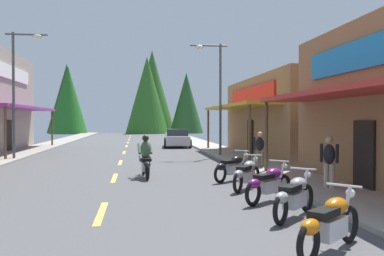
% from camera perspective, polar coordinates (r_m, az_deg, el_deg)
% --- Properties ---
extents(ground, '(10.32, 81.82, 0.10)m').
position_cam_1_polar(ground, '(26.95, -9.29, -3.51)').
color(ground, '#4C4C4F').
extents(sidewalk_left, '(2.30, 81.82, 0.12)m').
position_cam_1_polar(sidewalk_left, '(27.85, -22.40, -3.21)').
color(sidewalk_left, gray).
rests_on(sidewalk_left, ground).
extents(sidewalk_right, '(2.30, 81.82, 0.12)m').
position_cam_1_polar(sidewalk_right, '(27.48, 3.99, -3.18)').
color(sidewalk_right, '#9E9991').
rests_on(sidewalk_right, ground).
extents(centerline_dashes, '(0.16, 55.89, 0.01)m').
position_cam_1_polar(centerline_dashes, '(30.10, -9.11, -2.92)').
color(centerline_dashes, '#E0C64C').
rests_on(centerline_dashes, ground).
extents(storefront_right_far, '(10.30, 12.58, 4.59)m').
position_cam_1_polar(storefront_right_far, '(26.12, 16.99, 1.47)').
color(storefront_right_far, olive).
rests_on(storefront_right_far, ground).
extents(streetlamp_left, '(2.13, 0.30, 6.68)m').
position_cam_1_polar(streetlamp_left, '(23.66, -22.52, 6.34)').
color(streetlamp_left, '#474C51').
rests_on(streetlamp_left, ground).
extents(streetlamp_right, '(2.13, 0.30, 6.44)m').
position_cam_1_polar(streetlamp_right, '(23.91, 3.15, 6.05)').
color(streetlamp_right, '#474C51').
rests_on(streetlamp_right, ground).
extents(motorcycle_parked_right_0, '(1.71, 1.45, 1.04)m').
position_cam_1_polar(motorcycle_parked_right_0, '(7.09, 18.35, -12.20)').
color(motorcycle_parked_right_0, black).
rests_on(motorcycle_parked_right_0, ground).
extents(motorcycle_parked_right_1, '(1.53, 1.64, 1.04)m').
position_cam_1_polar(motorcycle_parked_right_1, '(9.29, 13.81, -8.99)').
color(motorcycle_parked_right_1, black).
rests_on(motorcycle_parked_right_1, ground).
extents(motorcycle_parked_right_2, '(1.69, 1.47, 1.04)m').
position_cam_1_polar(motorcycle_parked_right_2, '(10.99, 10.45, -7.41)').
color(motorcycle_parked_right_2, black).
rests_on(motorcycle_parked_right_2, ground).
extents(motorcycle_parked_right_3, '(1.32, 1.80, 1.04)m').
position_cam_1_polar(motorcycle_parked_right_3, '(12.78, 7.50, -6.21)').
color(motorcycle_parked_right_3, black).
rests_on(motorcycle_parked_right_3, ground).
extents(motorcycle_parked_right_4, '(1.68, 1.48, 1.04)m').
position_cam_1_polar(motorcycle_parked_right_4, '(14.55, 5.63, -5.31)').
color(motorcycle_parked_right_4, black).
rests_on(motorcycle_parked_right_4, ground).
extents(rider_cruising_lead, '(0.60, 2.14, 1.57)m').
position_cam_1_polar(rider_cruising_lead, '(15.38, -6.39, -4.34)').
color(rider_cruising_lead, black).
rests_on(rider_cruising_lead, ground).
extents(pedestrian_browsing, '(0.57, 0.26, 1.62)m').
position_cam_1_polar(pedestrian_browsing, '(17.77, 9.28, -2.72)').
color(pedestrian_browsing, '#726659').
rests_on(pedestrian_browsing, ground).
extents(pedestrian_waiting, '(0.43, 0.45, 1.64)m').
position_cam_1_polar(pedestrian_waiting, '(12.89, 18.24, -4.16)').
color(pedestrian_waiting, '#B2A599').
rests_on(pedestrian_waiting, ground).
extents(parked_car_curbside, '(2.28, 4.40, 1.40)m').
position_cam_1_polar(parked_car_curbside, '(32.58, -2.03, -1.41)').
color(parked_car_curbside, silver).
rests_on(parked_car_curbside, ground).
extents(treeline_backdrop, '(24.89, 12.22, 13.84)m').
position_cam_1_polar(treeline_backdrop, '(68.12, -8.66, 4.35)').
color(treeline_backdrop, '#2D6423').
rests_on(treeline_backdrop, ground).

